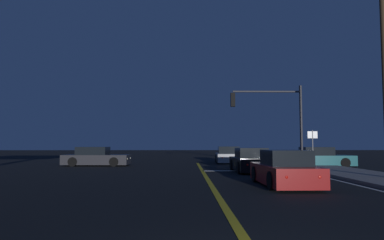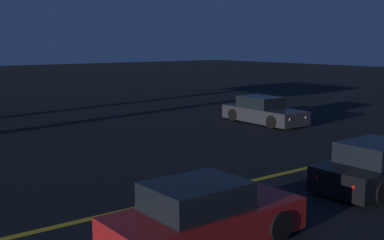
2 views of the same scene
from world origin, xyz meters
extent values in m
cube|color=gold|center=(0.00, 9.09, 0.01)|extent=(0.20, 30.92, 0.01)
cube|color=#2D2D33|center=(-7.28, 21.45, 0.44)|extent=(4.64, 1.90, 0.68)
cube|color=black|center=(-7.55, 21.46, 1.04)|extent=(2.15, 1.58, 0.60)
cylinder|color=black|center=(-5.83, 22.22, 0.32)|extent=(0.65, 0.24, 0.64)
cylinder|color=black|center=(-5.88, 20.58, 0.32)|extent=(0.65, 0.24, 0.64)
cylinder|color=black|center=(-8.67, 22.31, 0.32)|extent=(0.65, 0.24, 0.64)
cylinder|color=black|center=(-8.72, 20.67, 0.32)|extent=(0.65, 0.24, 0.64)
sphere|color=#FFF4CC|center=(-5.03, 21.92, 0.52)|extent=(0.18, 0.18, 0.18)
sphere|color=#FFF4CC|center=(-5.06, 20.83, 0.52)|extent=(0.18, 0.18, 0.18)
sphere|color=red|center=(-9.50, 22.06, 0.52)|extent=(0.14, 0.14, 0.14)
sphere|color=red|center=(-9.53, 20.97, 0.52)|extent=(0.14, 0.14, 0.14)
cube|color=black|center=(2.64, 15.96, 0.44)|extent=(1.81, 4.22, 0.68)
cube|color=black|center=(2.65, 15.70, 1.04)|extent=(1.54, 1.95, 0.60)
cylinder|color=black|center=(1.81, 17.25, 0.32)|extent=(0.23, 0.64, 0.64)
cylinder|color=black|center=(1.84, 14.65, 0.32)|extent=(0.23, 0.64, 0.64)
cylinder|color=black|center=(3.48, 14.66, 0.32)|extent=(0.23, 0.64, 0.64)
sphere|color=red|center=(2.12, 13.90, 0.52)|extent=(0.14, 0.14, 0.14)
sphere|color=red|center=(3.21, 13.91, 0.52)|extent=(0.14, 0.14, 0.14)
cube|color=maroon|center=(2.73, 9.57, 0.44)|extent=(1.76, 4.20, 0.68)
cube|color=black|center=(2.73, 9.32, 1.04)|extent=(1.50, 1.94, 0.60)
cylinder|color=black|center=(1.91, 10.86, 0.32)|extent=(0.23, 0.64, 0.64)
cylinder|color=black|center=(3.51, 10.88, 0.32)|extent=(0.23, 0.64, 0.64)
cylinder|color=black|center=(1.94, 8.27, 0.32)|extent=(0.23, 0.64, 0.64)
sphere|color=#FFF4CC|center=(2.17, 11.60, 0.52)|extent=(0.18, 0.18, 0.18)
sphere|color=#FFF4CC|center=(3.23, 11.61, 0.52)|extent=(0.18, 0.18, 0.18)
sphere|color=red|center=(2.22, 7.53, 0.52)|extent=(0.14, 0.14, 0.14)
camera|label=1|loc=(-0.98, -3.56, 1.58)|focal=32.66mm
camera|label=2|loc=(10.07, 3.62, 4.05)|focal=45.72mm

